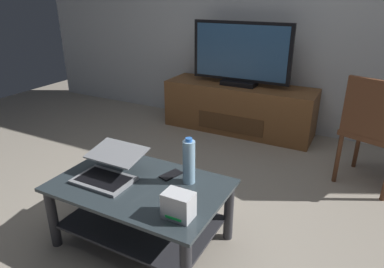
{
  "coord_description": "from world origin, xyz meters",
  "views": [
    {
      "loc": [
        0.94,
        -1.65,
        1.46
      ],
      "look_at": [
        -0.06,
        0.24,
        0.56
      ],
      "focal_mm": 31.99,
      "sensor_mm": 36.0,
      "label": 1
    }
  ],
  "objects_px": {
    "media_cabinet": "(238,108)",
    "router_box": "(179,205)",
    "coffee_table": "(141,203)",
    "water_bottle_near": "(189,162)",
    "television": "(241,55)",
    "tv_remote": "(175,195)",
    "dining_chair": "(375,128)",
    "cell_phone": "(171,175)",
    "laptop": "(109,169)"
  },
  "relations": [
    {
      "from": "cell_phone",
      "to": "tv_remote",
      "type": "relative_size",
      "value": 0.88
    },
    {
      "from": "laptop",
      "to": "water_bottle_near",
      "type": "relative_size",
      "value": 1.3
    },
    {
      "from": "tv_remote",
      "to": "water_bottle_near",
      "type": "bearing_deg",
      "value": 69.01
    },
    {
      "from": "media_cabinet",
      "to": "dining_chair",
      "type": "xyz_separation_m",
      "value": [
        1.34,
        -0.67,
        0.24
      ]
    },
    {
      "from": "router_box",
      "to": "coffee_table",
      "type": "bearing_deg",
      "value": 154.91
    },
    {
      "from": "television",
      "to": "tv_remote",
      "type": "height_order",
      "value": "television"
    },
    {
      "from": "media_cabinet",
      "to": "water_bottle_near",
      "type": "distance_m",
      "value": 1.96
    },
    {
      "from": "dining_chair",
      "to": "coffee_table",
      "type": "bearing_deg",
      "value": -130.6
    },
    {
      "from": "laptop",
      "to": "router_box",
      "type": "height_order",
      "value": "laptop"
    },
    {
      "from": "media_cabinet",
      "to": "television",
      "type": "height_order",
      "value": "television"
    },
    {
      "from": "router_box",
      "to": "tv_remote",
      "type": "distance_m",
      "value": 0.19
    },
    {
      "from": "tv_remote",
      "to": "coffee_table",
      "type": "bearing_deg",
      "value": 152.56
    },
    {
      "from": "dining_chair",
      "to": "water_bottle_near",
      "type": "bearing_deg",
      "value": -127.46
    },
    {
      "from": "media_cabinet",
      "to": "dining_chair",
      "type": "relative_size",
      "value": 1.83
    },
    {
      "from": "router_box",
      "to": "tv_remote",
      "type": "height_order",
      "value": "router_box"
    },
    {
      "from": "television",
      "to": "dining_chair",
      "type": "height_order",
      "value": "television"
    },
    {
      "from": "coffee_table",
      "to": "water_bottle_near",
      "type": "relative_size",
      "value": 3.57
    },
    {
      "from": "coffee_table",
      "to": "router_box",
      "type": "distance_m",
      "value": 0.45
    },
    {
      "from": "television",
      "to": "water_bottle_near",
      "type": "height_order",
      "value": "television"
    },
    {
      "from": "television",
      "to": "cell_phone",
      "type": "bearing_deg",
      "value": -82.05
    },
    {
      "from": "water_bottle_near",
      "to": "cell_phone",
      "type": "bearing_deg",
      "value": 173.51
    },
    {
      "from": "laptop",
      "to": "tv_remote",
      "type": "distance_m",
      "value": 0.46
    },
    {
      "from": "television",
      "to": "router_box",
      "type": "height_order",
      "value": "television"
    },
    {
      "from": "coffee_table",
      "to": "router_box",
      "type": "bearing_deg",
      "value": -25.09
    },
    {
      "from": "water_bottle_near",
      "to": "tv_remote",
      "type": "height_order",
      "value": "water_bottle_near"
    },
    {
      "from": "coffee_table",
      "to": "water_bottle_near",
      "type": "xyz_separation_m",
      "value": [
        0.25,
        0.16,
        0.27
      ]
    },
    {
      "from": "media_cabinet",
      "to": "water_bottle_near",
      "type": "relative_size",
      "value": 5.77
    },
    {
      "from": "television",
      "to": "laptop",
      "type": "height_order",
      "value": "television"
    },
    {
      "from": "tv_remote",
      "to": "laptop",
      "type": "bearing_deg",
      "value": 157.38
    },
    {
      "from": "tv_remote",
      "to": "dining_chair",
      "type": "bearing_deg",
      "value": 33.46
    },
    {
      "from": "media_cabinet",
      "to": "water_bottle_near",
      "type": "xyz_separation_m",
      "value": [
        0.39,
        -1.9,
        0.29
      ]
    },
    {
      "from": "router_box",
      "to": "tv_remote",
      "type": "bearing_deg",
      "value": 126.41
    },
    {
      "from": "media_cabinet",
      "to": "router_box",
      "type": "xyz_separation_m",
      "value": [
        0.51,
        -2.22,
        0.22
      ]
    },
    {
      "from": "television",
      "to": "tv_remote",
      "type": "relative_size",
      "value": 6.68
    },
    {
      "from": "media_cabinet",
      "to": "tv_remote",
      "type": "height_order",
      "value": "media_cabinet"
    },
    {
      "from": "coffee_table",
      "to": "television",
      "type": "relative_size",
      "value": 0.95
    },
    {
      "from": "water_bottle_near",
      "to": "tv_remote",
      "type": "xyz_separation_m",
      "value": [
        0.01,
        -0.18,
        -0.12
      ]
    },
    {
      "from": "television",
      "to": "dining_chair",
      "type": "relative_size",
      "value": 1.2
    },
    {
      "from": "media_cabinet",
      "to": "router_box",
      "type": "height_order",
      "value": "router_box"
    },
    {
      "from": "dining_chair",
      "to": "router_box",
      "type": "relative_size",
      "value": 5.96
    },
    {
      "from": "router_box",
      "to": "tv_remote",
      "type": "relative_size",
      "value": 0.94
    },
    {
      "from": "media_cabinet",
      "to": "television",
      "type": "xyz_separation_m",
      "value": [
        0.0,
        -0.02,
        0.58
      ]
    },
    {
      "from": "media_cabinet",
      "to": "tv_remote",
      "type": "bearing_deg",
      "value": -79.1
    },
    {
      "from": "router_box",
      "to": "cell_phone",
      "type": "distance_m",
      "value": 0.43
    },
    {
      "from": "media_cabinet",
      "to": "laptop",
      "type": "height_order",
      "value": "laptop"
    },
    {
      "from": "coffee_table",
      "to": "router_box",
      "type": "height_order",
      "value": "router_box"
    },
    {
      "from": "media_cabinet",
      "to": "router_box",
      "type": "relative_size",
      "value": 10.92
    },
    {
      "from": "laptop",
      "to": "cell_phone",
      "type": "relative_size",
      "value": 2.63
    },
    {
      "from": "coffee_table",
      "to": "media_cabinet",
      "type": "height_order",
      "value": "media_cabinet"
    },
    {
      "from": "television",
      "to": "water_bottle_near",
      "type": "distance_m",
      "value": 1.94
    }
  ]
}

